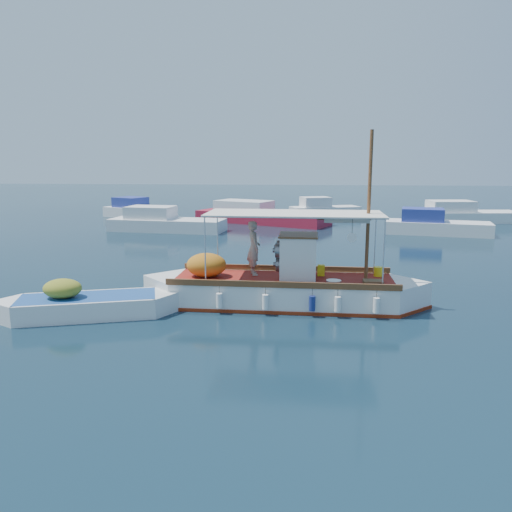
{
  "coord_description": "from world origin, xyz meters",
  "views": [
    {
      "loc": [
        0.32,
        -14.8,
        4.56
      ],
      "look_at": [
        -1.05,
        0.0,
        1.7
      ],
      "focal_mm": 35.0,
      "sensor_mm": 36.0,
      "label": 1
    }
  ],
  "objects": [
    {
      "name": "bg_boat_nw",
      "position": [
        -8.68,
        16.95,
        0.49
      ],
      "size": [
        7.7,
        3.27,
        1.8
      ],
      "rotation": [
        0.0,
        0.0,
        -0.12
      ],
      "color": "silver",
      "rests_on": "ground"
    },
    {
      "name": "bg_boat_n",
      "position": [
        -2.94,
        21.84,
        0.49
      ],
      "size": [
        10.3,
        6.75,
        1.8
      ],
      "rotation": [
        0.0,
        0.0,
        -0.43
      ],
      "color": "maroon",
      "rests_on": "ground"
    },
    {
      "name": "fishing_caique",
      "position": [
        -0.3,
        0.77,
        0.5
      ],
      "size": [
        9.26,
        2.71,
        5.65
      ],
      "rotation": [
        0.0,
        0.0,
        -0.02
      ],
      "color": "white",
      "rests_on": "ground"
    },
    {
      "name": "bg_boat_far_w",
      "position": [
        -13.06,
        24.62,
        0.49
      ],
      "size": [
        6.24,
        4.64,
        1.8
      ],
      "rotation": [
        0.0,
        0.0,
        -0.46
      ],
      "color": "silver",
      "rests_on": "ground"
    },
    {
      "name": "ground",
      "position": [
        0.0,
        0.0,
        0.0
      ],
      "size": [
        160.0,
        160.0,
        0.0
      ],
      "primitive_type": "plane",
      "color": "black",
      "rests_on": "ground"
    },
    {
      "name": "dinghy",
      "position": [
        -6.02,
        -1.07,
        0.28
      ],
      "size": [
        5.22,
        2.61,
        1.33
      ],
      "rotation": [
        0.0,
        0.0,
        0.3
      ],
      "color": "white",
      "rests_on": "ground"
    },
    {
      "name": "bg_boat_far_n",
      "position": [
        2.04,
        26.7,
        0.49
      ],
      "size": [
        5.97,
        3.73,
        1.8
      ],
      "rotation": [
        0.0,
        0.0,
        0.33
      ],
      "color": "silver",
      "rests_on": "ground"
    },
    {
      "name": "bg_boat_ne",
      "position": [
        8.6,
        17.12,
        0.49
      ],
      "size": [
        6.58,
        3.44,
        1.8
      ],
      "rotation": [
        0.0,
        0.0,
        -0.21
      ],
      "color": "silver",
      "rests_on": "ground"
    },
    {
      "name": "bg_boat_e",
      "position": [
        12.29,
        23.7,
        0.49
      ],
      "size": [
        8.05,
        3.35,
        1.8
      ],
      "rotation": [
        0.0,
        0.0,
        0.1
      ],
      "color": "silver",
      "rests_on": "ground"
    }
  ]
}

